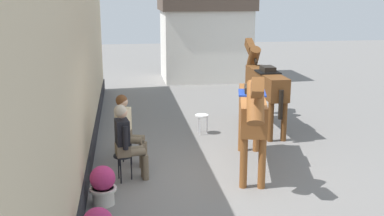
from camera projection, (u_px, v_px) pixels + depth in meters
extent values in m
plane|color=slate|center=(198.00, 132.00, 11.32)|extent=(40.00, 40.00, 0.00)
cube|color=#CCB793|center=(80.00, 75.00, 9.11)|extent=(0.30, 14.00, 3.40)
cube|color=black|center=(85.00, 150.00, 9.48)|extent=(0.34, 14.00, 0.36)
cube|color=silver|center=(205.00, 45.00, 17.97)|extent=(3.20, 2.40, 2.60)
cylinder|color=black|center=(123.00, 156.00, 8.32)|extent=(0.34, 0.34, 0.03)
cylinder|color=black|center=(131.00, 168.00, 8.42)|extent=(0.02, 0.02, 0.45)
cylinder|color=black|center=(119.00, 167.00, 8.47)|extent=(0.02, 0.02, 0.45)
cylinder|color=black|center=(121.00, 171.00, 8.24)|extent=(0.02, 0.02, 0.45)
cube|color=brown|center=(123.00, 150.00, 8.29)|extent=(0.29, 0.35, 0.20)
cube|color=black|center=(122.00, 132.00, 8.21)|extent=(0.27, 0.37, 0.44)
sphere|color=tan|center=(122.00, 113.00, 8.13)|extent=(0.20, 0.20, 0.20)
sphere|color=#B2A38E|center=(120.00, 111.00, 8.12)|extent=(0.22, 0.22, 0.22)
cylinder|color=brown|center=(133.00, 150.00, 8.43)|extent=(0.40, 0.19, 0.13)
cylinder|color=brown|center=(144.00, 164.00, 8.56)|extent=(0.11, 0.11, 0.46)
cylinder|color=brown|center=(135.00, 153.00, 8.28)|extent=(0.40, 0.19, 0.13)
cylinder|color=brown|center=(146.00, 167.00, 8.41)|extent=(0.11, 0.11, 0.46)
cylinder|color=black|center=(122.00, 132.00, 8.42)|extent=(0.09, 0.09, 0.42)
cylinder|color=black|center=(125.00, 138.00, 8.05)|extent=(0.09, 0.09, 0.42)
cylinder|color=red|center=(124.00, 142.00, 9.10)|extent=(0.34, 0.34, 0.03)
cylinder|color=black|center=(131.00, 154.00, 9.13)|extent=(0.02, 0.02, 0.45)
cylinder|color=black|center=(123.00, 151.00, 9.28)|extent=(0.02, 0.02, 0.45)
cylinder|color=black|center=(119.00, 155.00, 9.05)|extent=(0.02, 0.02, 0.45)
cube|color=brown|center=(124.00, 136.00, 9.07)|extent=(0.33, 0.38, 0.20)
cube|color=beige|center=(123.00, 120.00, 8.99)|extent=(0.32, 0.39, 0.44)
sphere|color=tan|center=(123.00, 102.00, 8.91)|extent=(0.20, 0.20, 0.20)
sphere|color=#593319|center=(122.00, 100.00, 8.91)|extent=(0.22, 0.22, 0.22)
cylinder|color=brown|center=(135.00, 138.00, 9.12)|extent=(0.40, 0.25, 0.13)
cylinder|color=brown|center=(144.00, 153.00, 9.16)|extent=(0.11, 0.11, 0.46)
cylinder|color=brown|center=(132.00, 140.00, 8.97)|extent=(0.40, 0.25, 0.13)
cylinder|color=brown|center=(142.00, 156.00, 9.01)|extent=(0.11, 0.11, 0.46)
cylinder|color=beige|center=(128.00, 120.00, 9.19)|extent=(0.09, 0.09, 0.42)
cylinder|color=beige|center=(121.00, 125.00, 8.81)|extent=(0.09, 0.09, 0.42)
cube|color=brown|center=(252.00, 108.00, 8.79)|extent=(0.93, 2.24, 0.52)
cylinder|color=brown|center=(262.00, 163.00, 8.00)|extent=(0.13, 0.13, 0.90)
cylinder|color=brown|center=(244.00, 163.00, 8.02)|extent=(0.13, 0.13, 0.90)
cylinder|color=brown|center=(256.00, 131.00, 9.88)|extent=(0.13, 0.13, 0.90)
cylinder|color=brown|center=(242.00, 130.00, 9.90)|extent=(0.13, 0.13, 0.90)
cylinder|color=brown|center=(255.00, 103.00, 7.53)|extent=(0.42, 0.68, 0.73)
cube|color=brown|center=(257.00, 88.00, 7.13)|extent=(0.30, 0.56, 0.40)
cube|color=black|center=(256.00, 94.00, 7.52)|extent=(0.18, 0.62, 0.48)
cylinder|color=black|center=(249.00, 108.00, 9.96)|extent=(0.12, 0.12, 0.65)
cube|color=navy|center=(252.00, 93.00, 8.82)|extent=(0.62, 0.70, 0.03)
cube|color=black|center=(252.00, 89.00, 8.80)|extent=(0.37, 0.49, 0.12)
cube|color=brown|center=(266.00, 82.00, 11.30)|extent=(0.45, 2.20, 0.52)
cylinder|color=brown|center=(248.00, 102.00, 12.39)|extent=(0.13, 0.13, 0.90)
cylinder|color=brown|center=(260.00, 102.00, 12.43)|extent=(0.13, 0.13, 0.90)
cylinder|color=brown|center=(271.00, 122.00, 10.53)|extent=(0.13, 0.13, 0.90)
cylinder|color=brown|center=(284.00, 121.00, 10.57)|extent=(0.13, 0.13, 0.90)
cylinder|color=brown|center=(253.00, 59.00, 12.36)|extent=(0.28, 0.63, 0.73)
cube|color=brown|center=(250.00, 46.00, 12.61)|extent=(0.18, 0.53, 0.40)
cube|color=black|center=(254.00, 54.00, 12.31)|extent=(0.04, 0.63, 0.48)
cylinder|color=black|center=(281.00, 105.00, 10.27)|extent=(0.10, 0.10, 0.65)
cube|color=black|center=(268.00, 72.00, 11.14)|extent=(0.50, 0.60, 0.03)
cube|color=black|center=(268.00, 69.00, 11.12)|extent=(0.28, 0.44, 0.12)
cylinder|color=beige|center=(103.00, 196.00, 7.45)|extent=(0.34, 0.34, 0.28)
cylinder|color=beige|center=(103.00, 189.00, 7.42)|extent=(0.43, 0.43, 0.04)
sphere|color=#B22D66|center=(103.00, 178.00, 7.38)|extent=(0.40, 0.40, 0.40)
cylinder|color=white|center=(202.00, 115.00, 11.10)|extent=(0.32, 0.32, 0.03)
cylinder|color=silver|center=(207.00, 125.00, 11.18)|extent=(0.02, 0.02, 0.43)
cylinder|color=silver|center=(198.00, 124.00, 11.26)|extent=(0.02, 0.02, 0.43)
cylinder|color=silver|center=(200.00, 126.00, 11.04)|extent=(0.02, 0.02, 0.43)
cube|color=black|center=(124.00, 147.00, 9.93)|extent=(0.29, 0.15, 0.20)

